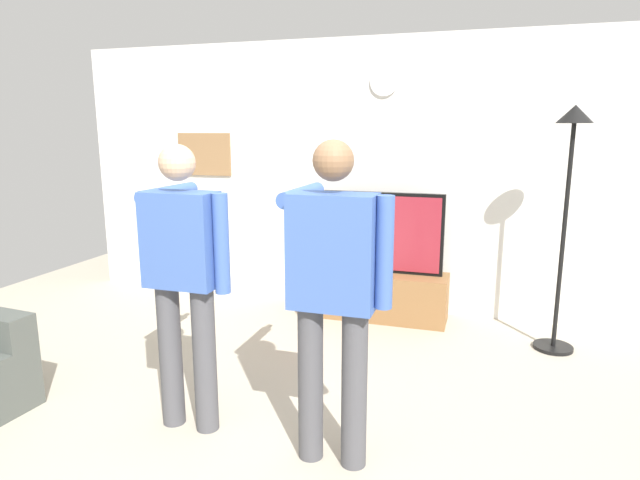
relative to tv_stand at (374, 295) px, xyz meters
name	(u,v)px	position (x,y,z in m)	size (l,w,h in m)	color
ground_plane	(246,470)	(-0.16, -2.60, -0.23)	(8.40, 8.40, 0.00)	#B2A893
back_wall	(368,177)	(-0.16, 0.35, 1.12)	(6.40, 0.10, 2.70)	silver
tv_stand	(374,295)	(0.00, 0.00, 0.00)	(1.42, 0.45, 0.46)	olive
television	(376,232)	(0.00, 0.05, 0.62)	(1.29, 0.07, 0.78)	black
wall_clock	(384,82)	(0.00, 0.29, 2.04)	(0.27, 0.27, 0.03)	white
framed_picture	(205,154)	(-1.97, 0.30, 1.33)	(0.63, 0.04, 0.46)	#997047
floor_lamp	(569,179)	(1.62, -0.31, 1.21)	(0.32, 0.32, 2.01)	black
person_standing_nearer_lamp	(184,271)	(-0.68, -2.27, 0.77)	(0.61, 0.78, 1.74)	#4C4C51
person_standing_nearer_couch	(333,285)	(0.26, -2.35, 0.79)	(0.63, 0.78, 1.78)	#4C4C51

